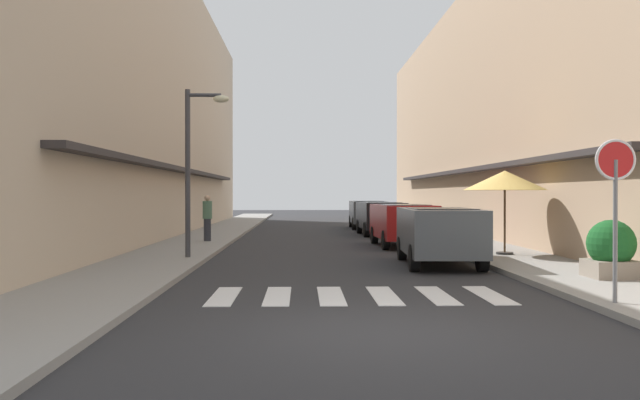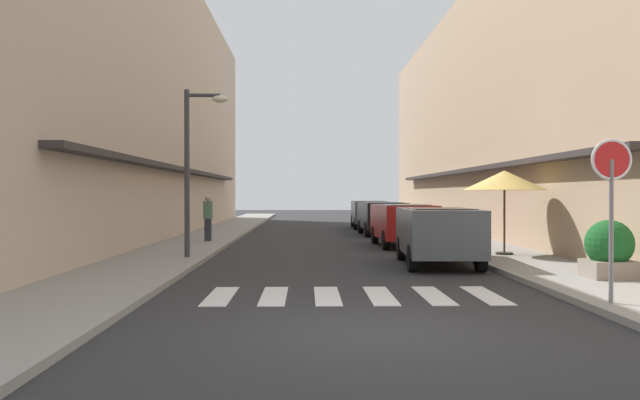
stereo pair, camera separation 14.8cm
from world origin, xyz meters
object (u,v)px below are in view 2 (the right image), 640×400
(parked_car_distant, at_px, (370,211))
(round_street_sign, at_px, (611,177))
(street_lamp, at_px, (195,153))
(parked_car_mid, at_px, (403,220))
(cafe_umbrella, at_px, (504,181))
(planter_corner, at_px, (609,250))
(parked_car_far, at_px, (382,214))
(parked_car_near, at_px, (438,230))
(pedestrian_walking_near, at_px, (208,217))

(parked_car_distant, distance_m, round_street_sign, 24.62)
(round_street_sign, bearing_deg, street_lamp, 135.27)
(parked_car_mid, relative_size, round_street_sign, 1.65)
(round_street_sign, xyz_separation_m, cafe_umbrella, (0.83, 8.28, 0.12))
(parked_car_distant, height_order, planter_corner, parked_car_distant)
(parked_car_far, bearing_deg, cafe_umbrella, -78.10)
(parked_car_near, relative_size, cafe_umbrella, 1.79)
(cafe_umbrella, distance_m, planter_corner, 5.46)
(parked_car_mid, xyz_separation_m, round_street_sign, (1.41, -12.54, 1.16))
(parked_car_mid, bearing_deg, street_lamp, -142.72)
(cafe_umbrella, bearing_deg, planter_corner, -83.83)
(street_lamp, bearing_deg, parked_car_near, -10.80)
(round_street_sign, distance_m, planter_corner, 3.65)
(parked_car_mid, relative_size, pedestrian_walking_near, 2.53)
(parked_car_near, relative_size, planter_corner, 3.58)
(parked_car_distant, height_order, cafe_umbrella, cafe_umbrella)
(parked_car_near, distance_m, parked_car_far, 12.44)
(parked_car_distant, distance_m, planter_corner, 21.67)
(parked_car_far, distance_m, cafe_umbrella, 10.95)
(parked_car_near, relative_size, parked_car_far, 1.00)
(parked_car_far, bearing_deg, parked_car_near, -90.00)
(street_lamp, xyz_separation_m, cafe_umbrella, (8.60, 0.58, -0.74))
(parked_car_far, relative_size, cafe_umbrella, 1.79)
(street_lamp, height_order, pedestrian_walking_near, street_lamp)
(parked_car_near, bearing_deg, cafe_umbrella, 38.69)
(parked_car_distant, bearing_deg, street_lamp, -110.68)
(parked_car_distant, relative_size, round_street_sign, 1.69)
(round_street_sign, relative_size, cafe_umbrella, 1.08)
(planter_corner, distance_m, pedestrian_walking_near, 14.49)
(parked_car_distant, height_order, pedestrian_walking_near, pedestrian_walking_near)
(street_lamp, bearing_deg, parked_car_far, 60.46)
(parked_car_mid, bearing_deg, planter_corner, -73.49)
(parked_car_mid, xyz_separation_m, parked_car_far, (-0.00, 6.38, 0.00))
(parked_car_near, distance_m, cafe_umbrella, 3.15)
(street_lamp, bearing_deg, parked_car_distant, 69.32)
(parked_car_far, relative_size, parked_car_distant, 0.98)
(parked_car_far, bearing_deg, parked_car_mid, -90.00)
(planter_corner, relative_size, pedestrian_walking_near, 0.71)
(round_street_sign, relative_size, planter_corner, 2.17)
(parked_car_far, bearing_deg, planter_corner, -79.96)
(parked_car_mid, bearing_deg, parked_car_distant, 90.00)
(parked_car_near, height_order, cafe_umbrella, cafe_umbrella)
(parked_car_mid, bearing_deg, round_street_sign, -83.59)
(parked_car_mid, bearing_deg, pedestrian_walking_near, 169.63)
(pedestrian_walking_near, bearing_deg, round_street_sign, -147.27)
(cafe_umbrella, bearing_deg, parked_car_distant, 97.85)
(parked_car_mid, xyz_separation_m, parked_car_distant, (-0.00, 12.01, 0.00))
(parked_car_near, height_order, parked_car_distant, same)
(parked_car_near, relative_size, parked_car_distant, 0.97)
(parked_car_near, xyz_separation_m, parked_car_distant, (-0.00, 18.07, 0.00))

